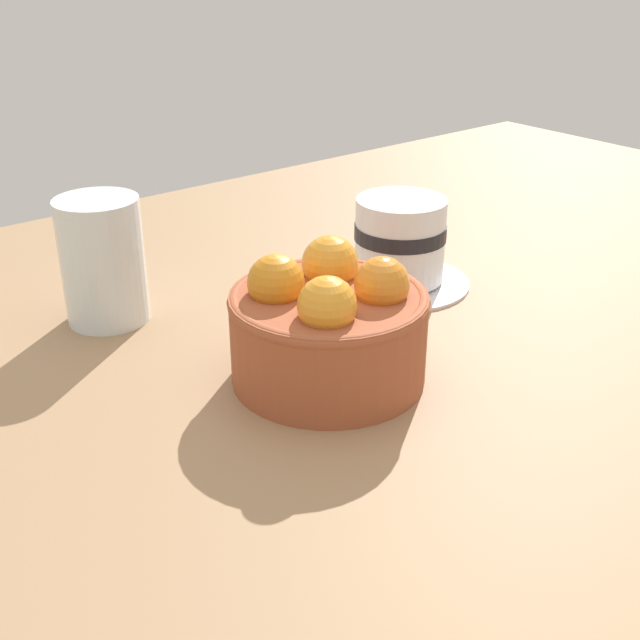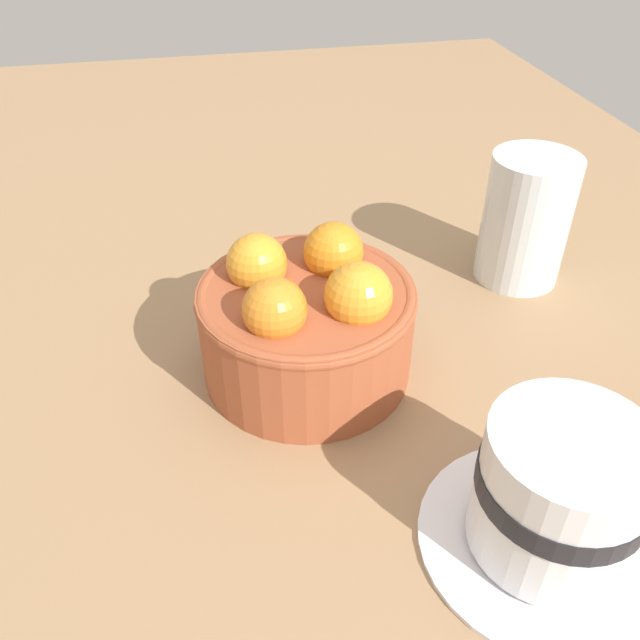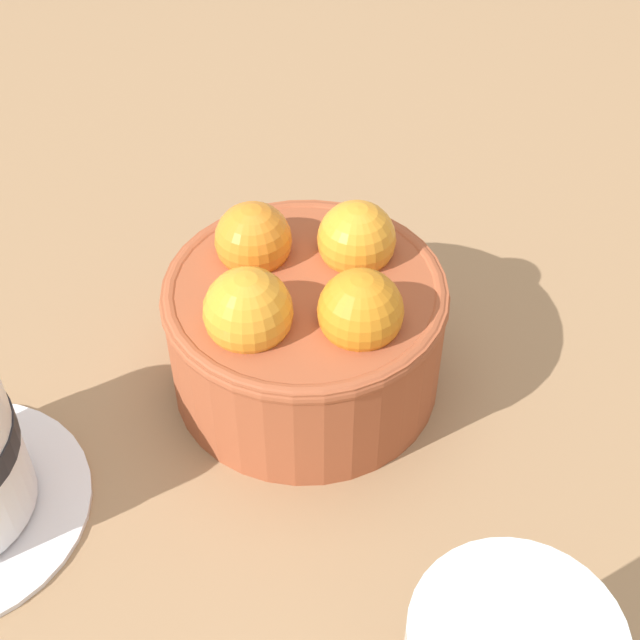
% 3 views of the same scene
% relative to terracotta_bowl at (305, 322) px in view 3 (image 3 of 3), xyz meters
% --- Properties ---
extents(ground_plane, '(1.59, 0.97, 0.04)m').
position_rel_terracotta_bowl_xyz_m(ground_plane, '(-0.00, -0.00, -0.06)').
color(ground_plane, '#997551').
extents(terracotta_bowl, '(0.14, 0.14, 0.10)m').
position_rel_terracotta_bowl_xyz_m(terracotta_bowl, '(0.00, 0.00, 0.00)').
color(terracotta_bowl, '#9E4C2D').
rests_on(terracotta_bowl, ground_plane).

